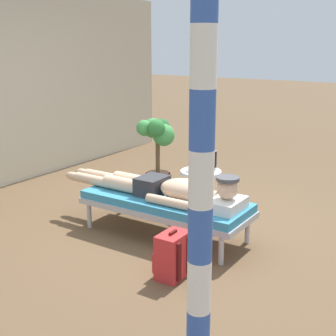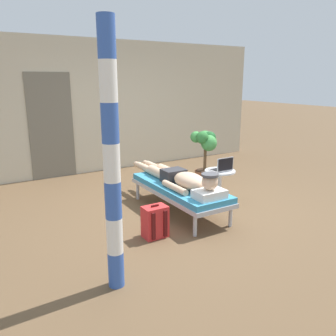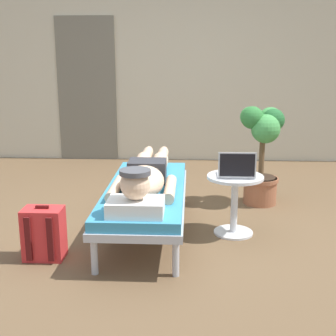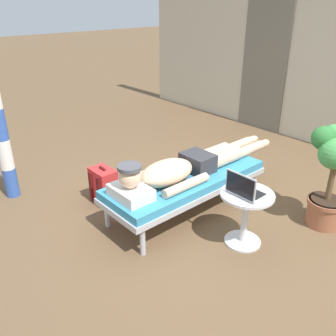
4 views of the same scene
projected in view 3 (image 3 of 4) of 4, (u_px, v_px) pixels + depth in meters
ground_plane at (168, 228)px, 4.13m from camera, size 40.00×40.00×0.00m
house_wall_back at (165, 66)px, 6.55m from camera, size 7.60×0.20×2.70m
house_door_panel at (87, 90)px, 6.58m from camera, size 0.84×0.03×2.04m
lounge_chair at (146, 195)px, 3.94m from camera, size 0.68×1.80×0.42m
person_reclining at (145, 176)px, 3.87m from camera, size 0.53×2.17×0.33m
side_table at (235, 194)px, 3.91m from camera, size 0.48×0.48×0.52m
laptop at (236, 170)px, 3.81m from camera, size 0.31×0.24×0.23m
backpack at (44, 234)px, 3.47m from camera, size 0.30×0.26×0.42m
potted_plant at (263, 145)px, 4.66m from camera, size 0.46×0.50×1.02m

